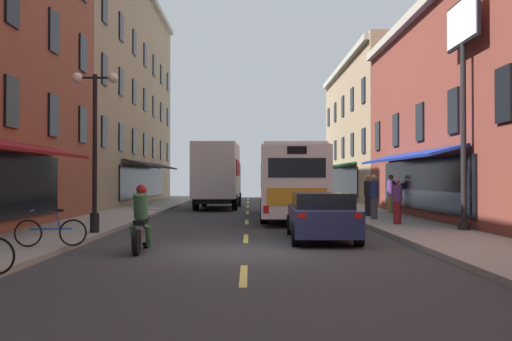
{
  "coord_description": "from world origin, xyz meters",
  "views": [
    {
      "loc": [
        0.11,
        -14.16,
        1.81
      ],
      "look_at": [
        0.39,
        10.66,
        2.15
      ],
      "focal_mm": 40.13,
      "sensor_mm": 36.0,
      "label": 1
    }
  ],
  "objects_px": {
    "billboard_sign": "(463,55)",
    "pedestrian_rear": "(368,195)",
    "box_truck": "(218,176)",
    "sedan_near": "(322,216)",
    "sedan_mid": "(222,193)",
    "pedestrian_mid": "(397,200)",
    "pedestrian_far": "(374,196)",
    "bicycle_mid": "(51,232)",
    "motorcycle_rider": "(141,223)",
    "pedestrian_near": "(391,193)",
    "transit_bus": "(290,181)",
    "street_lamp_twin": "(95,143)"
  },
  "relations": [
    {
      "from": "box_truck",
      "to": "billboard_sign",
      "type": "bearing_deg",
      "value": -60.32
    },
    {
      "from": "pedestrian_near",
      "to": "pedestrian_rear",
      "type": "distance_m",
      "value": 2.65
    },
    {
      "from": "transit_bus",
      "to": "bicycle_mid",
      "type": "xyz_separation_m",
      "value": [
        -6.71,
        -11.97,
        -1.16
      ]
    },
    {
      "from": "transit_bus",
      "to": "sedan_near",
      "type": "height_order",
      "value": "transit_bus"
    },
    {
      "from": "sedan_near",
      "to": "pedestrian_far",
      "type": "distance_m",
      "value": 7.17
    },
    {
      "from": "pedestrian_far",
      "to": "sedan_near",
      "type": "bearing_deg",
      "value": -107.23
    },
    {
      "from": "sedan_mid",
      "to": "pedestrian_mid",
      "type": "xyz_separation_m",
      "value": [
        7.43,
        -22.35,
        0.29
      ]
    },
    {
      "from": "billboard_sign",
      "to": "pedestrian_rear",
      "type": "xyz_separation_m",
      "value": [
        -1.7,
        6.79,
        -4.73
      ]
    },
    {
      "from": "sedan_mid",
      "to": "pedestrian_rear",
      "type": "height_order",
      "value": "pedestrian_rear"
    },
    {
      "from": "transit_bus",
      "to": "sedan_near",
      "type": "relative_size",
      "value": 2.48
    },
    {
      "from": "motorcycle_rider",
      "to": "pedestrian_mid",
      "type": "distance_m",
      "value": 10.46
    },
    {
      "from": "billboard_sign",
      "to": "pedestrian_mid",
      "type": "distance_m",
      "value": 5.57
    },
    {
      "from": "pedestrian_near",
      "to": "pedestrian_far",
      "type": "xyz_separation_m",
      "value": [
        -1.74,
        -4.14,
        -0.04
      ]
    },
    {
      "from": "box_truck",
      "to": "sedan_near",
      "type": "distance_m",
      "value": 17.68
    },
    {
      "from": "box_truck",
      "to": "pedestrian_rear",
      "type": "distance_m",
      "value": 11.24
    },
    {
      "from": "transit_bus",
      "to": "sedan_mid",
      "type": "bearing_deg",
      "value": 102.84
    },
    {
      "from": "box_truck",
      "to": "pedestrian_rear",
      "type": "relative_size",
      "value": 4.13
    },
    {
      "from": "billboard_sign",
      "to": "motorcycle_rider",
      "type": "xyz_separation_m",
      "value": [
        -9.6,
        -4.34,
        -5.1
      ]
    },
    {
      "from": "pedestrian_near",
      "to": "pedestrian_far",
      "type": "height_order",
      "value": "pedestrian_near"
    },
    {
      "from": "bicycle_mid",
      "to": "pedestrian_near",
      "type": "bearing_deg",
      "value": 48.76
    },
    {
      "from": "box_truck",
      "to": "sedan_near",
      "type": "bearing_deg",
      "value": -76.99
    },
    {
      "from": "box_truck",
      "to": "sedan_mid",
      "type": "xyz_separation_m",
      "value": [
        -0.18,
        9.24,
        -1.25
      ]
    },
    {
      "from": "motorcycle_rider",
      "to": "pedestrian_near",
      "type": "distance_m",
      "value": 16.3
    },
    {
      "from": "sedan_mid",
      "to": "transit_bus",
      "type": "bearing_deg",
      "value": -77.16
    },
    {
      "from": "pedestrian_rear",
      "to": "box_truck",
      "type": "bearing_deg",
      "value": 106.82
    },
    {
      "from": "box_truck",
      "to": "sedan_mid",
      "type": "relative_size",
      "value": 1.64
    },
    {
      "from": "pedestrian_near",
      "to": "sedan_mid",
      "type": "bearing_deg",
      "value": -6.52
    },
    {
      "from": "billboard_sign",
      "to": "box_truck",
      "type": "xyz_separation_m",
      "value": [
        -8.8,
        15.45,
        -3.84
      ]
    },
    {
      "from": "billboard_sign",
      "to": "street_lamp_twin",
      "type": "bearing_deg",
      "value": -176.25
    },
    {
      "from": "pedestrian_far",
      "to": "pedestrian_rear",
      "type": "distance_m",
      "value": 2.01
    },
    {
      "from": "sedan_near",
      "to": "pedestrian_rear",
      "type": "xyz_separation_m",
      "value": [
        3.14,
        8.52,
        0.36
      ]
    },
    {
      "from": "pedestrian_near",
      "to": "box_truck",
      "type": "bearing_deg",
      "value": 17.22
    },
    {
      "from": "sedan_mid",
      "to": "sedan_near",
      "type": "bearing_deg",
      "value": -81.06
    },
    {
      "from": "billboard_sign",
      "to": "pedestrian_rear",
      "type": "distance_m",
      "value": 8.44
    },
    {
      "from": "pedestrian_mid",
      "to": "pedestrian_rear",
      "type": "distance_m",
      "value": 4.45
    },
    {
      "from": "box_truck",
      "to": "pedestrian_mid",
      "type": "height_order",
      "value": "box_truck"
    },
    {
      "from": "sedan_mid",
      "to": "pedestrian_near",
      "type": "distance_m",
      "value": 18.08
    },
    {
      "from": "sedan_mid",
      "to": "pedestrian_mid",
      "type": "distance_m",
      "value": 23.56
    },
    {
      "from": "pedestrian_near",
      "to": "pedestrian_rear",
      "type": "height_order",
      "value": "pedestrian_near"
    },
    {
      "from": "sedan_near",
      "to": "street_lamp_twin",
      "type": "xyz_separation_m",
      "value": [
        -6.88,
        0.97,
        2.17
      ]
    },
    {
      "from": "box_truck",
      "to": "pedestrian_far",
      "type": "height_order",
      "value": "box_truck"
    },
    {
      "from": "bicycle_mid",
      "to": "street_lamp_twin",
      "type": "bearing_deg",
      "value": 88.55
    },
    {
      "from": "bicycle_mid",
      "to": "pedestrian_near",
      "type": "relative_size",
      "value": 0.93
    },
    {
      "from": "transit_bus",
      "to": "pedestrian_far",
      "type": "bearing_deg",
      "value": -41.13
    },
    {
      "from": "motorcycle_rider",
      "to": "pedestrian_near",
      "type": "relative_size",
      "value": 1.13
    },
    {
      "from": "sedan_mid",
      "to": "pedestrian_near",
      "type": "xyz_separation_m",
      "value": [
        8.85,
        -15.76,
        0.4
      ]
    },
    {
      "from": "bicycle_mid",
      "to": "pedestrian_mid",
      "type": "height_order",
      "value": "pedestrian_mid"
    },
    {
      "from": "street_lamp_twin",
      "to": "motorcycle_rider",
      "type": "bearing_deg",
      "value": -59.39
    },
    {
      "from": "sedan_mid",
      "to": "motorcycle_rider",
      "type": "bearing_deg",
      "value": -91.2
    },
    {
      "from": "transit_bus",
      "to": "pedestrian_mid",
      "type": "height_order",
      "value": "transit_bus"
    }
  ]
}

